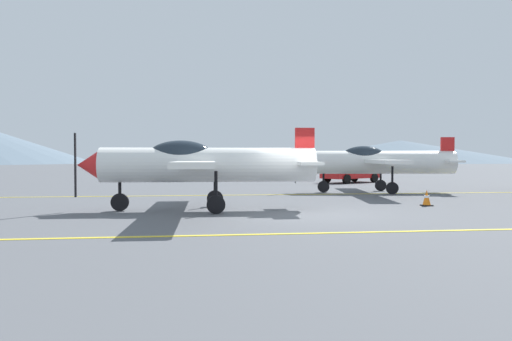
{
  "coord_description": "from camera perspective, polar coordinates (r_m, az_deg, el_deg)",
  "views": [
    {
      "loc": [
        -3.54,
        -14.9,
        1.78
      ],
      "look_at": [
        -0.88,
        6.0,
        1.2
      ],
      "focal_mm": 34.21,
      "sensor_mm": 36.0,
      "label": 1
    }
  ],
  "objects": [
    {
      "name": "apron_line_near",
      "position": [
        11.72,
        10.51,
        -7.16
      ],
      "size": [
        80.0,
        0.16,
        0.01
      ],
      "primitive_type": "cube",
      "color": "yellow",
      "rests_on": "ground_plane"
    },
    {
      "name": "airplane_near",
      "position": [
        16.39,
        -6.59,
        0.81
      ],
      "size": [
        8.03,
        9.25,
        2.78
      ],
      "color": "white",
      "rests_on": "ground_plane"
    },
    {
      "name": "ground_plane",
      "position": [
        15.42,
        6.09,
        -5.06
      ],
      "size": [
        400.0,
        400.0,
        0.0
      ],
      "primitive_type": "plane",
      "color": "#54565B"
    },
    {
      "name": "hill_centerleft",
      "position": [
        177.18,
        16.51,
        2.17
      ],
      "size": [
        85.86,
        85.86,
        7.63
      ],
      "primitive_type": "cone",
      "color": "slate",
      "rests_on": "ground_plane"
    },
    {
      "name": "airplane_mid",
      "position": [
        25.15,
        13.85,
        1.04
      ],
      "size": [
        8.11,
        9.29,
        2.78
      ],
      "color": "white",
      "rests_on": "ground_plane"
    },
    {
      "name": "traffic_cone_front",
      "position": [
        18.82,
        19.33,
        -3.06
      ],
      "size": [
        0.36,
        0.36,
        0.59
      ],
      "color": "black",
      "rests_on": "ground_plane"
    },
    {
      "name": "apron_line_far",
      "position": [
        23.01,
        1.61,
        -2.85
      ],
      "size": [
        80.0,
        0.16,
        0.01
      ],
      "primitive_type": "cube",
      "color": "yellow",
      "rests_on": "ground_plane"
    },
    {
      "name": "car_sedan",
      "position": [
        34.61,
        11.06,
        -0.0
      ],
      "size": [
        4.62,
        3.72,
        1.62
      ],
      "color": "red",
      "rests_on": "ground_plane"
    }
  ]
}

